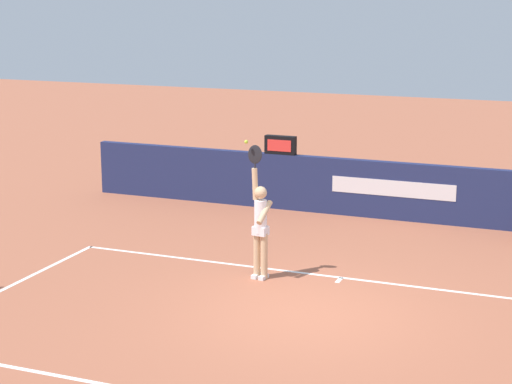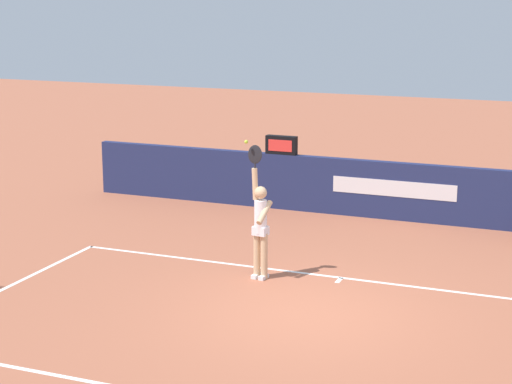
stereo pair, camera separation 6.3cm
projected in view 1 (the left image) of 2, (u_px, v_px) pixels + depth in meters
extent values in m
plane|color=#A65A3F|center=(309.00, 313.00, 14.06)|extent=(60.00, 60.00, 0.00)
cube|color=white|center=(341.00, 278.00, 15.78)|extent=(10.62, 0.08, 0.00)
cube|color=white|center=(7.00, 288.00, 15.24)|extent=(0.08, 5.49, 0.00)
cube|color=white|center=(339.00, 280.00, 15.65)|extent=(0.08, 0.30, 0.00)
cube|color=navy|center=(397.00, 191.00, 19.68)|extent=(15.37, 0.20, 1.32)
cube|color=silver|center=(393.00, 188.00, 19.60)|extent=(2.83, 0.01, 0.37)
cube|color=black|center=(281.00, 145.00, 20.49)|extent=(0.75, 0.18, 0.44)
cube|color=red|center=(279.00, 146.00, 20.41)|extent=(0.59, 0.01, 0.27)
cylinder|color=tan|center=(264.00, 256.00, 15.65)|extent=(0.12, 0.12, 0.85)
cylinder|color=tan|center=(257.00, 255.00, 15.72)|extent=(0.12, 0.12, 0.85)
cube|color=white|center=(264.00, 277.00, 15.72)|extent=(0.13, 0.25, 0.07)
cube|color=white|center=(256.00, 276.00, 15.79)|extent=(0.13, 0.25, 0.07)
cylinder|color=white|center=(261.00, 216.00, 15.52)|extent=(0.23, 0.23, 0.60)
cube|color=white|center=(261.00, 231.00, 15.58)|extent=(0.28, 0.24, 0.16)
sphere|color=tan|center=(261.00, 193.00, 15.42)|extent=(0.23, 0.23, 0.23)
cylinder|color=tan|center=(255.00, 184.00, 15.44)|extent=(0.14, 0.11, 0.57)
cylinder|color=tan|center=(265.00, 212.00, 15.39)|extent=(0.16, 0.48, 0.38)
ellipsoid|color=black|center=(255.00, 154.00, 15.32)|extent=(0.33, 0.07, 0.38)
cylinder|color=black|center=(255.00, 165.00, 15.36)|extent=(0.03, 0.03, 0.18)
sphere|color=#C4E637|center=(246.00, 142.00, 15.22)|extent=(0.07, 0.07, 0.07)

